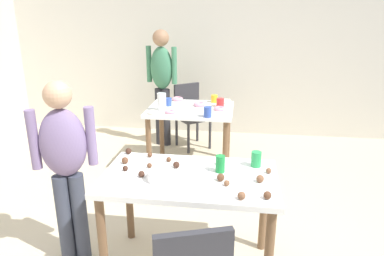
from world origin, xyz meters
TOP-DOWN VIEW (x-y plane):
  - wall_back at (0.00, 3.20)m, footprint 6.40×0.10m
  - dining_table_near at (0.03, 0.01)m, footprint 1.21×0.70m
  - dining_table_far at (-0.22, 1.78)m, footprint 0.98×0.78m
  - chair_far_table at (-0.32, 2.51)m, footprint 0.56×0.56m
  - person_girl_near at (-0.85, -0.02)m, footprint 0.45×0.30m
  - person_adult_far at (-0.71, 2.50)m, footprint 0.45×0.27m
  - mixing_bowl at (-0.15, -0.08)m, footprint 0.18×0.18m
  - soda_can at (0.23, 0.10)m, footprint 0.07×0.07m
  - fork_near at (0.07, 0.11)m, footprint 0.17×0.02m
  - cup_near_0 at (0.49, 0.23)m, footprint 0.07×0.07m
  - cake_ball_0 at (-0.16, 0.22)m, footprint 0.04×0.04m
  - cake_ball_1 at (0.29, -0.11)m, footprint 0.04×0.04m
  - cake_ball_2 at (0.39, -0.27)m, footprint 0.05×0.05m
  - cake_ball_3 at (0.57, 0.12)m, footprint 0.04×0.04m
  - cake_ball_4 at (0.25, -0.04)m, footprint 0.05×0.05m
  - cake_ball_5 at (0.51, -0.02)m, footprint 0.05×0.05m
  - cake_ball_6 at (0.22, 0.22)m, footprint 0.04×0.04m
  - cake_ball_7 at (-0.08, 0.12)m, footprint 0.05×0.05m
  - cake_ball_8 at (-0.32, 0.29)m, footprint 0.04×0.04m
  - cake_ball_9 at (-0.43, 0.02)m, footprint 0.04×0.04m
  - cake_ball_10 at (-0.51, 0.33)m, footprint 0.05×0.05m
  - cake_ball_11 at (-0.29, -0.06)m, footprint 0.04×0.04m
  - cake_ball_12 at (0.54, -0.24)m, footprint 0.05×0.05m
  - cake_ball_13 at (-0.27, 0.10)m, footprint 0.04×0.04m
  - cake_ball_14 at (-0.47, 0.14)m, footprint 0.05×0.05m
  - pitcher_far at (-0.52, 1.61)m, footprint 0.10×0.10m
  - cup_far_0 at (0.04, 2.08)m, footprint 0.08×0.08m
  - cup_far_1 at (-0.49, 1.84)m, footprint 0.08×0.08m
  - cup_far_2 at (0.02, 1.43)m, footprint 0.09×0.09m
  - cup_far_3 at (0.12, 1.87)m, footprint 0.09×0.09m
  - donut_far_0 at (-0.12, 1.88)m, footprint 0.14×0.14m
  - donut_far_1 at (0.12, 1.73)m, footprint 0.13×0.13m
  - donut_far_2 at (-0.41, 1.53)m, footprint 0.12×0.12m
  - donut_far_3 at (-0.43, 2.11)m, footprint 0.14×0.14m
  - donut_far_4 at (-0.59, 1.47)m, footprint 0.12×0.12m
  - donut_far_5 at (0.18, 2.09)m, footprint 0.13×0.13m

SIDE VIEW (x-z plane):
  - chair_far_table at x=-0.32m, z-range 0.06..0.93m
  - dining_table_far at x=-0.22m, z-range 0.26..1.01m
  - dining_table_near at x=0.03m, z-range 0.27..1.02m
  - fork_near at x=0.07m, z-range 0.75..0.76m
  - donut_far_2 at x=-0.41m, z-range 0.75..0.79m
  - donut_far_4 at x=-0.59m, z-range 0.75..0.79m
  - cake_ball_13 at x=-0.27m, z-range 0.75..0.79m
  - donut_far_5 at x=0.18m, z-range 0.75..0.79m
  - cake_ball_0 at x=-0.16m, z-range 0.75..0.79m
  - donut_far_1 at x=0.12m, z-range 0.75..0.79m
  - cake_ball_8 at x=-0.32m, z-range 0.75..0.79m
  - cake_ball_1 at x=0.29m, z-range 0.75..0.79m
  - cake_ball_9 at x=-0.43m, z-range 0.75..0.79m
  - cake_ball_3 at x=0.57m, z-range 0.75..0.79m
  - donut_far_3 at x=-0.43m, z-range 0.75..0.79m
  - donut_far_0 at x=-0.12m, z-range 0.75..0.79m
  - cake_ball_6 at x=0.22m, z-range 0.75..0.79m
  - cake_ball_11 at x=-0.29m, z-range 0.75..0.79m
  - cake_ball_10 at x=-0.51m, z-range 0.75..0.80m
  - cake_ball_7 at x=-0.08m, z-range 0.75..0.80m
  - cake_ball_12 at x=0.54m, z-range 0.75..0.80m
  - cake_ball_2 at x=0.39m, z-range 0.75..0.80m
  - cake_ball_14 at x=-0.47m, z-range 0.75..0.80m
  - cake_ball_5 at x=0.51m, z-range 0.75..0.80m
  - cake_ball_4 at x=0.25m, z-range 0.75..0.80m
  - mixing_bowl at x=-0.15m, z-range 0.75..0.81m
  - cup_far_0 at x=0.04m, z-range 0.75..0.84m
  - cup_far_1 at x=-0.49m, z-range 0.75..0.84m
  - cup_far_3 at x=0.12m, z-range 0.75..0.85m
  - cup_near_0 at x=0.49m, z-range 0.75..0.86m
  - cup_far_2 at x=0.02m, z-range 0.75..0.86m
  - soda_can at x=0.23m, z-range 0.75..0.87m
  - person_girl_near at x=-0.85m, z-range 0.13..1.52m
  - pitcher_far at x=-0.52m, z-range 0.75..0.95m
  - person_adult_far at x=-0.71m, z-range 0.17..1.76m
  - wall_back at x=0.00m, z-range 0.00..2.60m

